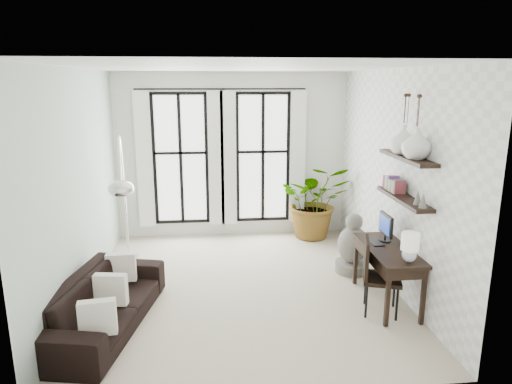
{
  "coord_description": "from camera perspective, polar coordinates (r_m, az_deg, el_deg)",
  "views": [
    {
      "loc": [
        -0.44,
        -6.35,
        3.0
      ],
      "look_at": [
        0.24,
        0.3,
        1.39
      ],
      "focal_mm": 32.0,
      "sensor_mm": 36.0,
      "label": 1
    }
  ],
  "objects": [
    {
      "name": "wall_left",
      "position": [
        6.75,
        -21.28,
        0.64
      ],
      "size": [
        0.0,
        5.0,
        5.0
      ],
      "primitive_type": "plane",
      "rotation": [
        1.57,
        0.0,
        1.57
      ],
      "color": "#B8CDBD",
      "rests_on": "floor"
    },
    {
      "name": "desk_chair",
      "position": [
        6.29,
        14.65,
        -9.57
      ],
      "size": [
        0.6,
        0.6,
        1.01
      ],
      "rotation": [
        0.0,
        0.0,
        -0.3
      ],
      "color": "black",
      "rests_on": "floor"
    },
    {
      "name": "wall_back",
      "position": [
        8.97,
        -2.99,
        4.56
      ],
      "size": [
        4.5,
        0.0,
        4.5
      ],
      "primitive_type": "plane",
      "rotation": [
        1.57,
        0.0,
        0.0
      ],
      "color": "white",
      "rests_on": "floor"
    },
    {
      "name": "ceiling",
      "position": [
        6.37,
        -1.97,
        15.33
      ],
      "size": [
        5.0,
        5.0,
        0.0
      ],
      "primitive_type": "plane",
      "color": "white",
      "rests_on": "wall_back"
    },
    {
      "name": "vase_b",
      "position": [
        6.36,
        17.93,
        6.26
      ],
      "size": [
        0.37,
        0.37,
        0.38
      ],
      "primitive_type": "imported",
      "color": "white",
      "rests_on": "shelf_upper"
    },
    {
      "name": "plant",
      "position": [
        9.01,
        7.37,
        -1.11
      ],
      "size": [
        1.44,
        1.28,
        1.48
      ],
      "primitive_type": "imported",
      "rotation": [
        0.0,
        0.0,
        -0.1
      ],
      "color": "#2D7228",
      "rests_on": "floor"
    },
    {
      "name": "arc_lamp",
      "position": [
        6.8,
        -16.46,
        2.78
      ],
      "size": [
        0.73,
        2.65,
        2.3
      ],
      "color": "silver",
      "rests_on": "floor"
    },
    {
      "name": "throw_pillows",
      "position": [
        6.05,
        -17.69,
        -11.54
      ],
      "size": [
        0.4,
        1.52,
        0.4
      ],
      "color": "silver",
      "rests_on": "sofa"
    },
    {
      "name": "buddha",
      "position": [
        7.55,
        12.01,
        -6.8
      ],
      "size": [
        0.55,
        0.55,
        0.98
      ],
      "color": "slate",
      "rests_on": "floor"
    },
    {
      "name": "floor",
      "position": [
        7.04,
        -1.76,
        -11.69
      ],
      "size": [
        5.0,
        5.0,
        0.0
      ],
      "primitive_type": "plane",
      "color": "beige",
      "rests_on": "ground"
    },
    {
      "name": "vase_a",
      "position": [
        6.0,
        19.45,
        5.74
      ],
      "size": [
        0.37,
        0.37,
        0.38
      ],
      "primitive_type": "imported",
      "color": "white",
      "rests_on": "shelf_upper"
    },
    {
      "name": "windows",
      "position": [
        8.9,
        -4.25,
        4.2
      ],
      "size": [
        3.26,
        0.13,
        2.65
      ],
      "color": "white",
      "rests_on": "wall_back"
    },
    {
      "name": "wall_right",
      "position": [
        7.04,
        16.75,
        1.49
      ],
      "size": [
        0.0,
        5.0,
        5.0
      ],
      "primitive_type": "plane",
      "rotation": [
        1.57,
        0.0,
        -1.57
      ],
      "color": "white",
      "rests_on": "floor"
    },
    {
      "name": "sofa",
      "position": [
        6.15,
        -18.51,
        -12.96
      ],
      "size": [
        1.32,
        2.39,
        0.66
      ],
      "primitive_type": "imported",
      "rotation": [
        0.0,
        0.0,
        1.37
      ],
      "color": "black",
      "rests_on": "floor"
    },
    {
      "name": "wall_shelves",
      "position": [
        6.34,
        17.97,
        1.3
      ],
      "size": [
        0.25,
        1.3,
        0.6
      ],
      "color": "black",
      "rests_on": "wall_right"
    },
    {
      "name": "desk",
      "position": [
        6.48,
        16.29,
        -7.39
      ],
      "size": [
        0.58,
        1.37,
        1.2
      ],
      "color": "black",
      "rests_on": "floor"
    }
  ]
}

